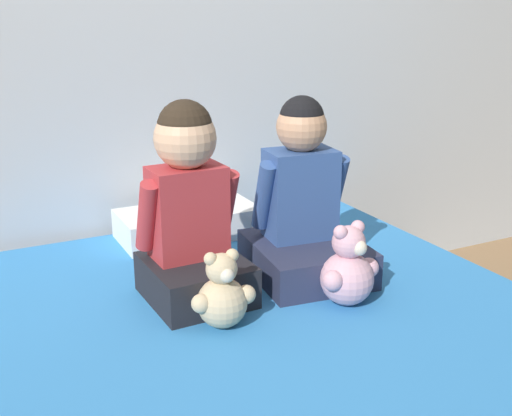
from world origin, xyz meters
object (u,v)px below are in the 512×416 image
at_px(teddy_bear_held_by_left_child, 222,295).
at_px(teddy_bear_held_by_right_child, 348,270).
at_px(child_on_right, 303,210).
at_px(child_on_left, 190,211).
at_px(pillow_at_headboard, 188,223).
at_px(bed, 288,385).

distance_m(teddy_bear_held_by_left_child, teddy_bear_held_by_right_child, 0.39).
xyz_separation_m(child_on_right, teddy_bear_held_by_right_child, (-0.00, -0.27, -0.11)).
distance_m(child_on_left, pillow_at_headboard, 0.58).
distance_m(bed, child_on_left, 0.59).
distance_m(bed, teddy_bear_held_by_right_child, 0.38).
height_order(child_on_right, pillow_at_headboard, child_on_right).
xyz_separation_m(bed, pillow_at_headboard, (0.00, 0.79, 0.26)).
bearing_deg(teddy_bear_held_by_left_child, child_on_left, 91.73).
bearing_deg(pillow_at_headboard, bed, -90.00).
bearing_deg(bed, teddy_bear_held_by_left_child, 162.07).
bearing_deg(pillow_at_headboard, teddy_bear_held_by_right_child, -74.65).
relative_size(child_on_right, teddy_bear_held_by_right_child, 2.30).
height_order(teddy_bear_held_by_left_child, pillow_at_headboard, teddy_bear_held_by_left_child).
distance_m(child_on_right, teddy_bear_held_by_right_child, 0.29).
distance_m(bed, child_on_right, 0.56).
bearing_deg(child_on_left, teddy_bear_held_by_left_child, -91.50).
xyz_separation_m(child_on_right, pillow_at_headboard, (-0.21, 0.50, -0.17)).
bearing_deg(teddy_bear_held_by_right_child, bed, 173.77).
bearing_deg(child_on_right, child_on_left, -173.44).
bearing_deg(teddy_bear_held_by_right_child, teddy_bear_held_by_left_child, 162.71).
bearing_deg(child_on_right, pillow_at_headboard, 119.61).
relative_size(child_on_left, pillow_at_headboard, 1.14).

